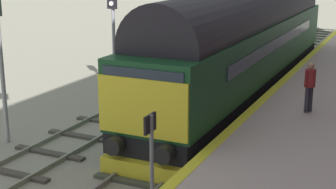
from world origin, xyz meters
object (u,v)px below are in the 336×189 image
at_px(platform_number_sign, 151,147).
at_px(signal_post_near, 0,52).
at_px(waiting_passenger, 310,82).
at_px(signal_post_mid, 113,25).
at_px(diesel_locomotive, 247,40).

bearing_deg(platform_number_sign, signal_post_near, 152.66).
xyz_separation_m(signal_post_near, waiting_passenger, (8.79, 4.28, -0.99)).
relative_size(platform_number_sign, waiting_passenger, 1.20).
distance_m(signal_post_mid, platform_number_sign, 12.75).
distance_m(signal_post_mid, waiting_passenger, 9.20).
height_order(signal_post_mid, platform_number_sign, signal_post_mid).
bearing_deg(waiting_passenger, signal_post_mid, 102.32).
xyz_separation_m(platform_number_sign, waiting_passenger, (1.60, 8.00, -0.32)).
relative_size(diesel_locomotive, signal_post_mid, 4.08).
xyz_separation_m(diesel_locomotive, platform_number_sign, (1.86, -12.50, -0.18)).
relative_size(signal_post_near, signal_post_mid, 1.02).
bearing_deg(waiting_passenger, platform_number_sign, -163.09).
xyz_separation_m(diesel_locomotive, signal_post_near, (-5.34, -8.78, 0.50)).
relative_size(diesel_locomotive, waiting_passenger, 11.71).
height_order(signal_post_near, signal_post_mid, signal_post_near).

